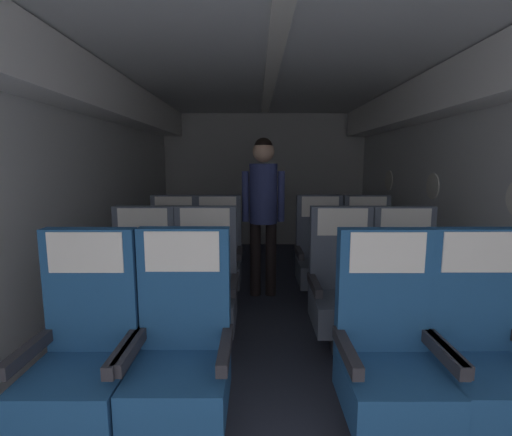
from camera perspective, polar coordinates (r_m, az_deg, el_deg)
ground at (r=3.36m, az=2.40°, el=-15.63°), size 3.54×6.51×0.02m
fuselage_shell at (r=3.34m, az=2.39°, el=12.17°), size 3.42×6.16×2.21m
seat_a_left_window at (r=2.06m, az=-25.02°, el=-19.02°), size 0.49×0.47×1.05m
seat_a_left_aisle at (r=1.94m, az=-11.42°, el=-20.18°), size 0.49×0.47×1.05m
seat_a_right_aisle at (r=2.18m, az=31.49°, el=-17.89°), size 0.49×0.47×1.05m
seat_a_right_window at (r=1.99m, az=19.79°, el=-19.73°), size 0.49×0.47×1.05m
seat_b_left_window at (r=2.86m, az=-17.17°, el=-10.72°), size 0.49×0.47×1.05m
seat_b_left_aisle at (r=2.77m, az=-7.91°, el=-11.08°), size 0.49×0.47×1.05m
seat_b_right_aisle at (r=2.93m, az=22.22°, el=-10.50°), size 0.49×0.47×1.05m
seat_b_right_window at (r=2.80m, az=13.27°, el=-10.98°), size 0.49×0.47×1.05m
seat_c_left_window at (r=3.72m, az=-12.66°, el=-6.08°), size 0.49×0.47×1.05m
seat_c_left_aisle at (r=3.65m, az=-5.95°, el=-6.21°), size 0.49×0.47×1.05m
seat_c_right_aisle at (r=3.79m, az=16.92°, el=-5.98°), size 0.49×0.47×1.05m
seat_c_right_window at (r=3.69m, az=9.91°, el=-6.11°), size 0.49×0.47×1.05m
flight_attendant at (r=3.72m, az=1.14°, el=2.79°), size 0.43×0.28×1.61m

